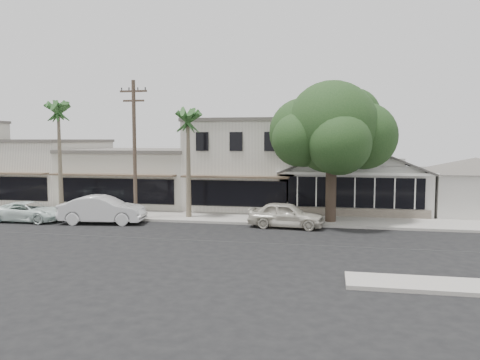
% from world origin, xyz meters
% --- Properties ---
extents(ground, '(140.00, 140.00, 0.00)m').
position_xyz_m(ground, '(0.00, 0.00, 0.00)').
color(ground, black).
rests_on(ground, ground).
extents(sidewalk_north, '(90.00, 3.50, 0.15)m').
position_xyz_m(sidewalk_north, '(-8.00, 6.75, 0.07)').
color(sidewalk_north, '#9E9991').
rests_on(sidewalk_north, ground).
extents(corner_shop, '(10.40, 8.60, 5.10)m').
position_xyz_m(corner_shop, '(5.00, 12.47, 2.62)').
color(corner_shop, silver).
rests_on(corner_shop, ground).
extents(side_cottage, '(6.00, 6.00, 3.00)m').
position_xyz_m(side_cottage, '(13.20, 11.50, 1.50)').
color(side_cottage, silver).
rests_on(side_cottage, ground).
extents(row_building_near, '(8.00, 10.00, 6.50)m').
position_xyz_m(row_building_near, '(-3.00, 13.50, 3.25)').
color(row_building_near, silver).
rests_on(row_building_near, ground).
extents(row_building_midnear, '(10.00, 10.00, 4.20)m').
position_xyz_m(row_building_midnear, '(-12.00, 13.50, 2.10)').
color(row_building_midnear, '#B3AFA0').
rests_on(row_building_midnear, ground).
extents(row_building_midfar, '(11.00, 10.00, 5.00)m').
position_xyz_m(row_building_midfar, '(-22.50, 13.50, 2.50)').
color(row_building_midfar, silver).
rests_on(row_building_midfar, ground).
extents(utility_pole, '(1.80, 0.24, 9.00)m').
position_xyz_m(utility_pole, '(-9.00, 5.20, 4.79)').
color(utility_pole, brown).
rests_on(utility_pole, ground).
extents(car_0, '(4.63, 2.18, 1.53)m').
position_xyz_m(car_0, '(0.85, 4.52, 0.77)').
color(car_0, beige).
rests_on(car_0, ground).
extents(car_1, '(5.44, 2.49, 1.73)m').
position_xyz_m(car_1, '(-10.55, 3.70, 0.86)').
color(car_1, silver).
rests_on(car_1, ground).
extents(car_2, '(4.55, 2.12, 1.26)m').
position_xyz_m(car_2, '(-15.55, 3.43, 0.63)').
color(car_2, silver).
rests_on(car_2, ground).
extents(shade_tree, '(7.96, 7.20, 8.83)m').
position_xyz_m(shade_tree, '(3.38, 6.58, 5.81)').
color(shade_tree, '#403026').
rests_on(shade_tree, ground).
extents(palm_east, '(3.23, 3.23, 7.60)m').
position_xyz_m(palm_east, '(-5.75, 6.32, 6.48)').
color(palm_east, '#726651').
rests_on(palm_east, ground).
extents(palm_mid, '(2.67, 2.67, 8.19)m').
position_xyz_m(palm_mid, '(-14.75, 5.89, 7.06)').
color(palm_mid, '#726651').
rests_on(palm_mid, ground).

